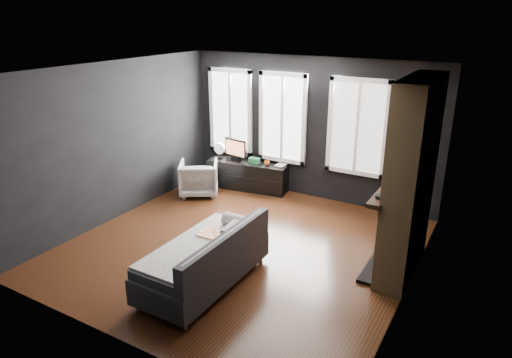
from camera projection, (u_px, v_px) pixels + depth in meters
The scene contains 18 objects.
floor at pixel (241, 247), 7.11m from camera, with size 5.00×5.00×0.00m, color black.
ceiling at pixel (239, 70), 6.17m from camera, with size 5.00×5.00×0.00m, color white.
wall_back at pixel (309, 129), 8.67m from camera, with size 5.00×0.02×2.70m, color black.
wall_left at pixel (116, 142), 7.81m from camera, with size 0.02×5.00×2.70m, color black.
wall_right at pixel (417, 197), 5.47m from camera, with size 0.02×5.00×2.70m, color black.
windows at pixel (288, 72), 8.50m from camera, with size 4.00×0.16×1.76m, color white, non-canonical shape.
fireplace at pixel (411, 180), 6.05m from camera, with size 0.70×1.62×2.70m, color #93724C, non-canonical shape.
sofa at pixel (204, 256), 6.01m from camera, with size 0.98×1.96×0.84m, color #27272A, non-canonical shape.
stripe_pillow at pixel (230, 237), 6.10m from camera, with size 0.09×0.37×0.37m, color gray.
armchair at pixel (199, 176), 9.04m from camera, with size 0.73×0.68×0.75m, color silver.
media_console at pixel (248, 175), 9.39m from camera, with size 1.66×0.52×0.57m, color black, non-canonical shape.
monitor at pixel (236, 148), 9.33m from camera, with size 0.56×0.12×0.50m, color black, non-canonical shape.
desk_fan at pixel (220, 150), 9.46m from camera, with size 0.24×0.24×0.33m, color #A9A9A9, non-canonical shape.
mug at pixel (267, 163), 9.05m from camera, with size 0.11×0.09×0.11m, color orange.
book at pixel (277, 159), 9.05m from camera, with size 0.18×0.02×0.25m, color tan.
storage_box at pixel (254, 160), 9.18m from camera, with size 0.21×0.13×0.11m, color #256B3B.
mantel_vase at pixel (400, 169), 6.54m from camera, with size 0.17×0.18×0.17m, color gold.
mantel_clock at pixel (380, 197), 5.75m from camera, with size 0.12×0.12×0.04m, color black.
Camera 1 is at (3.35, -5.34, 3.45)m, focal length 32.00 mm.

